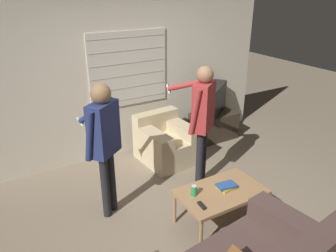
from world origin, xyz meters
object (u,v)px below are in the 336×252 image
object	(u,v)px
armchair_beige	(166,142)
person_right_standing	(202,113)
tv	(215,100)
soda_can	(194,191)
spare_remote	(202,205)
book_stack	(226,186)
person_left_standing	(104,136)
coffee_table	(221,194)

from	to	relation	value
armchair_beige	person_right_standing	bearing A→B (deg)	89.36
tv	person_right_standing	size ratio (longest dim) A/B	0.47
soda_can	spare_remote	size ratio (longest dim) A/B	0.95
book_stack	spare_remote	xyz separation A→B (m)	(-0.44, -0.13, -0.02)
tv	spare_remote	bearing A→B (deg)	11.88
armchair_beige	tv	bearing A→B (deg)	-172.57
person_left_standing	book_stack	xyz separation A→B (m)	(1.13, -0.84, -0.57)
person_left_standing	spare_remote	size ratio (longest dim) A/B	12.47
spare_remote	person_left_standing	bearing A→B (deg)	130.76
coffee_table	person_left_standing	xyz separation A→B (m)	(-1.05, 0.84, 0.64)
spare_remote	person_right_standing	bearing A→B (deg)	60.41
armchair_beige	coffee_table	distance (m)	1.68
armchair_beige	person_left_standing	distance (m)	1.69
armchair_beige	book_stack	xyz separation A→B (m)	(-0.14, -1.65, 0.17)
person_right_standing	book_stack	world-z (taller)	person_right_standing
armchair_beige	coffee_table	xyz separation A→B (m)	(-0.22, -1.66, 0.10)
person_left_standing	book_stack	world-z (taller)	person_left_standing
tv	person_left_standing	world-z (taller)	person_left_standing
soda_can	spare_remote	distance (m)	0.22
armchair_beige	spare_remote	world-z (taller)	armchair_beige
book_stack	soda_can	xyz separation A→B (m)	(-0.40, 0.08, 0.03)
person_left_standing	soda_can	size ratio (longest dim) A/B	13.17
armchair_beige	book_stack	world-z (taller)	armchair_beige
person_left_standing	person_right_standing	world-z (taller)	person_right_standing
coffee_table	book_stack	distance (m)	0.11
soda_can	person_left_standing	bearing A→B (deg)	134.00
person_right_standing	book_stack	bearing A→B (deg)	-141.62
tv	person_left_standing	distance (m)	2.66
coffee_table	soda_can	world-z (taller)	soda_can
book_stack	soda_can	distance (m)	0.41
book_stack	person_right_standing	bearing A→B (deg)	75.69
soda_can	book_stack	bearing A→B (deg)	-11.16
armchair_beige	person_right_standing	distance (m)	1.16
armchair_beige	book_stack	bearing A→B (deg)	80.43
armchair_beige	person_left_standing	bearing A→B (deg)	28.02
tv	person_right_standing	distance (m)	1.59
coffee_table	armchair_beige	bearing A→B (deg)	82.38
person_left_standing	spare_remote	distance (m)	1.33
tv	soda_can	distance (m)	2.49
person_right_standing	soda_can	xyz separation A→B (m)	(-0.60, -0.72, -0.57)
armchair_beige	soda_can	xyz separation A→B (m)	(-0.54, -1.57, 0.21)
coffee_table	soda_can	xyz separation A→B (m)	(-0.32, 0.08, 0.10)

